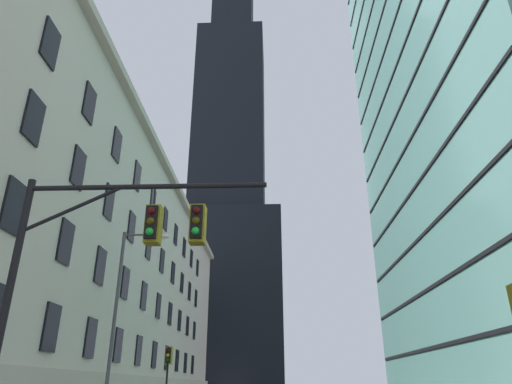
{
  "coord_description": "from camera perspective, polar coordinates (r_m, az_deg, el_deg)",
  "views": [
    {
      "loc": [
        -0.37,
        -8.93,
        1.42
      ],
      "look_at": [
        -1.58,
        21.88,
        14.61
      ],
      "focal_mm": 31.98,
      "sensor_mm": 36.0,
      "label": 1
    }
  ],
  "objects": [
    {
      "name": "street_lamppost",
      "position": [
        24.57,
        -16.31,
        -13.03
      ],
      "size": [
        2.52,
        0.32,
        8.89
      ],
      "color": "#47474C",
      "rests_on": "sidewalk_left"
    },
    {
      "name": "dark_skyscraper",
      "position": [
        112.01,
        -3.33,
        3.55
      ],
      "size": [
        24.21,
        24.21,
        177.81
      ],
      "color": "black",
      "rests_on": "ground"
    },
    {
      "name": "station_building",
      "position": [
        44.2,
        -23.91,
        -8.67
      ],
      "size": [
        17.89,
        71.39,
        22.06
      ],
      "color": "beige",
      "rests_on": "ground"
    },
    {
      "name": "traffic_signal_mast",
      "position": [
        12.37,
        -17.01,
        -6.8
      ],
      "size": [
        6.64,
        0.63,
        6.51
      ],
      "color": "black",
      "rests_on": "sidewalk_left"
    },
    {
      "name": "glass_office_midrise",
      "position": [
        47.72,
        25.75,
        15.73
      ],
      "size": [
        14.67,
        33.74,
        59.18
      ],
      "color": "slate",
      "rests_on": "ground"
    },
    {
      "name": "traffic_light_far_left",
      "position": [
        30.77,
        -10.89,
        -19.81
      ],
      "size": [
        0.4,
        0.63,
        3.59
      ],
      "color": "black",
      "rests_on": "sidewalk_left"
    }
  ]
}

